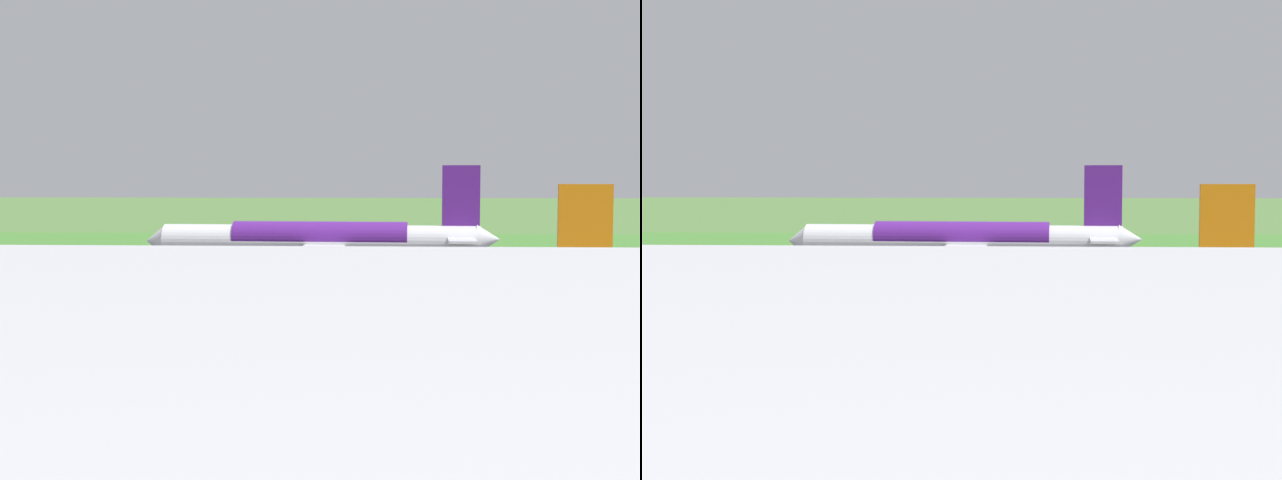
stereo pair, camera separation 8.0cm
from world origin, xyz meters
TOP-DOWN VIEW (x-y plane):
  - ground_plane at (0.00, 0.00)m, footprint 800.00×800.00m
  - runway_asphalt at (0.00, 0.00)m, footprint 600.00×31.88m
  - apron_concrete at (0.00, 64.05)m, footprint 440.00×110.00m
  - grass_verge_foreground at (0.00, -44.53)m, footprint 600.00×80.00m
  - airliner_main at (-6.52, 0.02)m, footprint 54.12×44.25m
  - airliner_parked_mid at (8.41, 65.00)m, footprint 45.88×37.53m
  - service_car_ops at (11.44, 28.58)m, footprint 4.39×4.05m
  - no_stopping_sign at (-7.67, -40.95)m, footprint 0.60×0.10m
  - traffic_cone_orange at (-1.05, -40.71)m, footprint 0.40×0.40m

SIDE VIEW (x-z plane):
  - ground_plane at x=0.00m, z-range 0.00..0.00m
  - grass_verge_foreground at x=0.00m, z-range 0.00..0.04m
  - apron_concrete at x=0.00m, z-range 0.00..0.05m
  - runway_asphalt at x=0.00m, z-range 0.00..0.06m
  - traffic_cone_orange at x=-1.05m, z-range 0.00..0.55m
  - service_car_ops at x=11.44m, z-range 0.03..1.65m
  - no_stopping_sign at x=-7.67m, z-range 0.25..3.01m
  - airliner_parked_mid at x=8.41m, z-range -3.04..10.35m
  - airliner_main at x=-6.52m, z-range -3.59..12.29m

